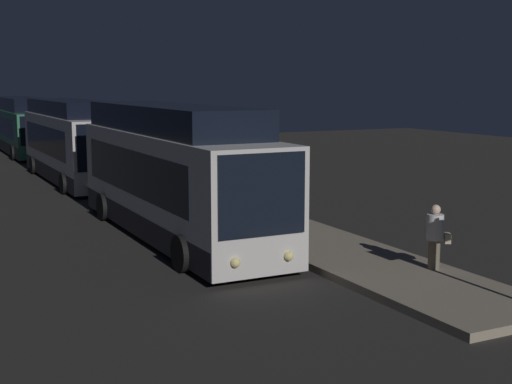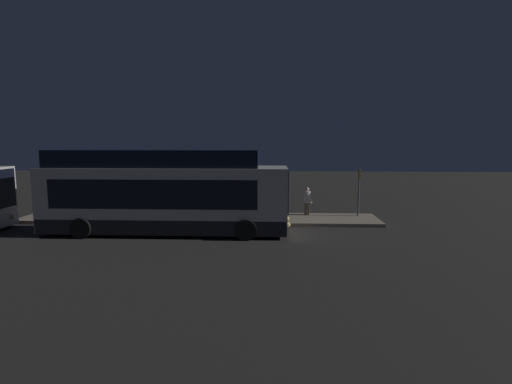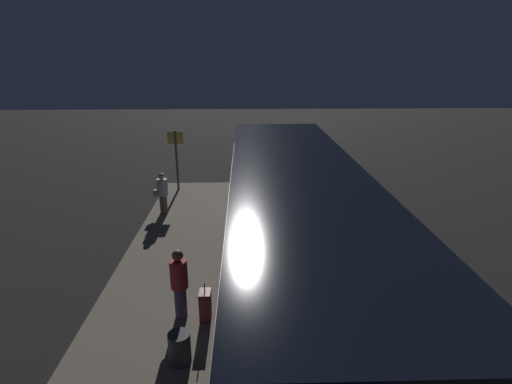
{
  "view_description": "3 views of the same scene",
  "coord_description": "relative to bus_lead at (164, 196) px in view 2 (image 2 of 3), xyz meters",
  "views": [
    {
      "loc": [
        19.36,
        -7.49,
        4.74
      ],
      "look_at": [
        3.33,
        0.58,
        1.96
      ],
      "focal_mm": 50.0,
      "sensor_mm": 36.0,
      "label": 1
    },
    {
      "loc": [
        4.2,
        -18.86,
        4.47
      ],
      "look_at": [
        3.33,
        0.58,
        1.96
      ],
      "focal_mm": 28.0,
      "sensor_mm": 36.0,
      "label": 2
    },
    {
      "loc": [
        -8.38,
        0.93,
        5.94
      ],
      "look_at": [
        3.33,
        0.58,
        1.96
      ],
      "focal_mm": 28.0,
      "sensor_mm": 36.0,
      "label": 3
    }
  ],
  "objects": [
    {
      "name": "ground",
      "position": [
        1.12,
        0.02,
        -1.84
      ],
      "size": [
        80.0,
        80.0,
        0.0
      ],
      "primitive_type": "plane",
      "color": "#2B2826"
    },
    {
      "name": "platform",
      "position": [
        1.12,
        3.14,
        -1.74
      ],
      "size": [
        20.0,
        3.03,
        0.2
      ],
      "color": "gray",
      "rests_on": "ground"
    },
    {
      "name": "bus_lead",
      "position": [
        0.0,
        0.0,
        0.0
      ],
      "size": [
        11.84,
        2.86,
        4.05
      ],
      "color": "silver",
      "rests_on": "ground"
    },
    {
      "name": "passenger_boarding",
      "position": [
        7.25,
        4.1,
        -0.79
      ],
      "size": [
        0.6,
        0.68,
        1.6
      ],
      "rotation": [
        0.0,
        0.0,
        -0.56
      ],
      "color": "#6B604C",
      "rests_on": "platform"
    },
    {
      "name": "passenger_waiting",
      "position": [
        0.68,
        2.45,
        -0.72
      ],
      "size": [
        0.56,
        0.56,
        1.71
      ],
      "rotation": [
        0.0,
        0.0,
        -2.35
      ],
      "color": "#4C476B",
      "rests_on": "platform"
    },
    {
      "name": "suitcase",
      "position": [
        0.55,
        1.87,
        -1.28
      ],
      "size": [
        0.37,
        0.26,
        0.97
      ],
      "color": "maroon",
      "rests_on": "platform"
    },
    {
      "name": "sign_post",
      "position": [
        10.16,
        3.98,
        0.08
      ],
      "size": [
        0.1,
        0.69,
        2.71
      ],
      "color": "#4C4C51",
      "rests_on": "platform"
    },
    {
      "name": "trash_bin",
      "position": [
        -0.79,
        2.26,
        -1.32
      ],
      "size": [
        0.44,
        0.44,
        0.65
      ],
      "color": "#3F3F44",
      "rests_on": "platform"
    }
  ]
}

